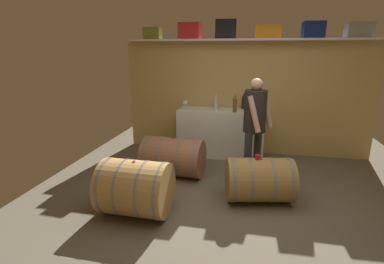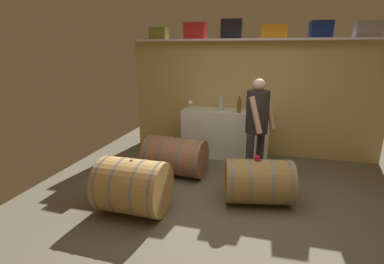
{
  "view_description": "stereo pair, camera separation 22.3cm",
  "coord_description": "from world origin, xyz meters",
  "px_view_note": "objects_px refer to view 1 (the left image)",
  "views": [
    {
      "loc": [
        0.14,
        -3.09,
        1.88
      ],
      "look_at": [
        -0.62,
        0.54,
        0.83
      ],
      "focal_mm": 27.13,
      "sensor_mm": 36.0,
      "label": 1
    },
    {
      "loc": [
        0.35,
        -3.03,
        1.88
      ],
      "look_at": [
        -0.62,
        0.54,
        0.83
      ],
      "focal_mm": 27.13,
      "sensor_mm": 36.0,
      "label": 2
    }
  ],
  "objects_px": {
    "toolcase_black": "(226,29)",
    "work_cabinet": "(221,133)",
    "wine_bottle_dark": "(244,102)",
    "wine_barrel_flank": "(173,157)",
    "tasting_cup": "(258,157)",
    "toolcase_grey": "(359,30)",
    "wine_bottle_clear": "(216,103)",
    "winemaker_pouring": "(255,119)",
    "toolcase_olive": "(152,33)",
    "wine_glass": "(185,103)",
    "wine_barrel_far": "(135,188)",
    "toolcase_navy": "(313,30)",
    "wine_barrel_near": "(259,180)",
    "wine_bottle_amber": "(235,104)",
    "toolcase_red": "(190,31)",
    "toolcase_orange": "(268,32)"
  },
  "relations": [
    {
      "from": "toolcase_navy",
      "to": "winemaker_pouring",
      "type": "height_order",
      "value": "toolcase_navy"
    },
    {
      "from": "toolcase_red",
      "to": "toolcase_grey",
      "type": "height_order",
      "value": "toolcase_red"
    },
    {
      "from": "wine_bottle_dark",
      "to": "tasting_cup",
      "type": "bearing_deg",
      "value": -81.82
    },
    {
      "from": "toolcase_olive",
      "to": "wine_bottle_clear",
      "type": "relative_size",
      "value": 1.03
    },
    {
      "from": "toolcase_black",
      "to": "work_cabinet",
      "type": "bearing_deg",
      "value": -101.09
    },
    {
      "from": "wine_glass",
      "to": "tasting_cup",
      "type": "relative_size",
      "value": 2.24
    },
    {
      "from": "toolcase_navy",
      "to": "toolcase_grey",
      "type": "bearing_deg",
      "value": -2.17
    },
    {
      "from": "wine_glass",
      "to": "wine_barrel_near",
      "type": "distance_m",
      "value": 2.21
    },
    {
      "from": "toolcase_olive",
      "to": "wine_bottle_amber",
      "type": "relative_size",
      "value": 1.11
    },
    {
      "from": "toolcase_black",
      "to": "wine_barrel_flank",
      "type": "relative_size",
      "value": 0.36
    },
    {
      "from": "wine_glass",
      "to": "wine_barrel_far",
      "type": "bearing_deg",
      "value": -92.01
    },
    {
      "from": "toolcase_black",
      "to": "wine_barrel_far",
      "type": "height_order",
      "value": "toolcase_black"
    },
    {
      "from": "wine_glass",
      "to": "wine_barrel_far",
      "type": "relative_size",
      "value": 0.18
    },
    {
      "from": "toolcase_olive",
      "to": "toolcase_grey",
      "type": "bearing_deg",
      "value": 2.87
    },
    {
      "from": "work_cabinet",
      "to": "tasting_cup",
      "type": "height_order",
      "value": "work_cabinet"
    },
    {
      "from": "work_cabinet",
      "to": "toolcase_black",
      "type": "bearing_deg",
      "value": 81.38
    },
    {
      "from": "work_cabinet",
      "to": "wine_glass",
      "type": "xyz_separation_m",
      "value": [
        -0.67,
        0.03,
        0.53
      ]
    },
    {
      "from": "toolcase_olive",
      "to": "wine_glass",
      "type": "distance_m",
      "value": 1.38
    },
    {
      "from": "wine_bottle_dark",
      "to": "wine_barrel_flank",
      "type": "distance_m",
      "value": 1.71
    },
    {
      "from": "toolcase_orange",
      "to": "wine_bottle_clear",
      "type": "height_order",
      "value": "toolcase_orange"
    },
    {
      "from": "wine_bottle_amber",
      "to": "wine_bottle_dark",
      "type": "xyz_separation_m",
      "value": [
        0.14,
        0.33,
        -0.0
      ]
    },
    {
      "from": "toolcase_grey",
      "to": "wine_bottle_clear",
      "type": "relative_size",
      "value": 1.28
    },
    {
      "from": "toolcase_black",
      "to": "wine_bottle_amber",
      "type": "height_order",
      "value": "toolcase_black"
    },
    {
      "from": "toolcase_red",
      "to": "toolcase_black",
      "type": "height_order",
      "value": "toolcase_black"
    },
    {
      "from": "toolcase_black",
      "to": "toolcase_navy",
      "type": "relative_size",
      "value": 1.07
    },
    {
      "from": "wine_barrel_near",
      "to": "tasting_cup",
      "type": "distance_m",
      "value": 0.31
    },
    {
      "from": "toolcase_grey",
      "to": "winemaker_pouring",
      "type": "relative_size",
      "value": 0.26
    },
    {
      "from": "toolcase_black",
      "to": "work_cabinet",
      "type": "distance_m",
      "value": 1.8
    },
    {
      "from": "toolcase_navy",
      "to": "wine_glass",
      "type": "relative_size",
      "value": 2.27
    },
    {
      "from": "work_cabinet",
      "to": "wine_bottle_clear",
      "type": "relative_size",
      "value": 4.97
    },
    {
      "from": "toolcase_orange",
      "to": "wine_barrel_near",
      "type": "distance_m",
      "value": 2.58
    },
    {
      "from": "wine_bottle_clear",
      "to": "tasting_cup",
      "type": "bearing_deg",
      "value": -64.22
    },
    {
      "from": "toolcase_black",
      "to": "toolcase_grey",
      "type": "xyz_separation_m",
      "value": [
        2.09,
        0.0,
        -0.04
      ]
    },
    {
      "from": "toolcase_red",
      "to": "work_cabinet",
      "type": "relative_size",
      "value": 0.25
    },
    {
      "from": "toolcase_orange",
      "to": "toolcase_red",
      "type": "bearing_deg",
      "value": 178.42
    },
    {
      "from": "toolcase_orange",
      "to": "wine_barrel_far",
      "type": "relative_size",
      "value": 0.51
    },
    {
      "from": "wine_bottle_clear",
      "to": "winemaker_pouring",
      "type": "distance_m",
      "value": 1.05
    },
    {
      "from": "wine_glass",
      "to": "tasting_cup",
      "type": "height_order",
      "value": "wine_glass"
    },
    {
      "from": "toolcase_orange",
      "to": "wine_glass",
      "type": "bearing_deg",
      "value": -175.75
    },
    {
      "from": "wine_barrel_far",
      "to": "tasting_cup",
      "type": "bearing_deg",
      "value": 25.16
    },
    {
      "from": "wine_barrel_near",
      "to": "winemaker_pouring",
      "type": "bearing_deg",
      "value": 86.12
    },
    {
      "from": "toolcase_black",
      "to": "wine_barrel_far",
      "type": "relative_size",
      "value": 0.44
    },
    {
      "from": "wine_bottle_dark",
      "to": "wine_barrel_near",
      "type": "height_order",
      "value": "wine_bottle_dark"
    },
    {
      "from": "toolcase_orange",
      "to": "wine_glass",
      "type": "distance_m",
      "value": 1.86
    },
    {
      "from": "toolcase_olive",
      "to": "toolcase_orange",
      "type": "xyz_separation_m",
      "value": [
        2.02,
        0.0,
        0.0
      ]
    },
    {
      "from": "toolcase_orange",
      "to": "wine_bottle_amber",
      "type": "height_order",
      "value": "toolcase_orange"
    },
    {
      "from": "tasting_cup",
      "to": "wine_barrel_near",
      "type": "bearing_deg",
      "value": -0.0
    },
    {
      "from": "toolcase_red",
      "to": "wine_barrel_flank",
      "type": "bearing_deg",
      "value": -87.81
    },
    {
      "from": "toolcase_black",
      "to": "wine_barrel_near",
      "type": "height_order",
      "value": "toolcase_black"
    },
    {
      "from": "toolcase_red",
      "to": "wine_bottle_dark",
      "type": "height_order",
      "value": "toolcase_red"
    }
  ]
}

